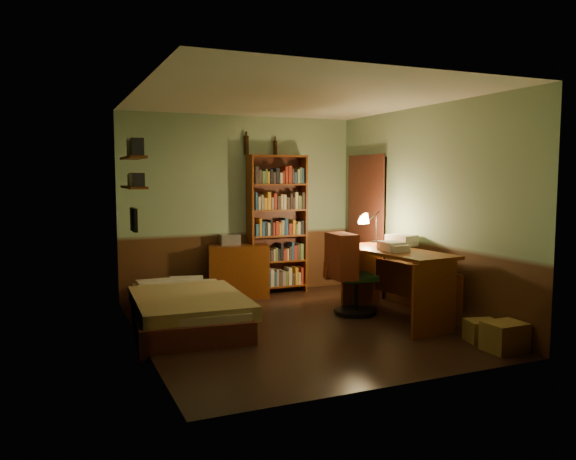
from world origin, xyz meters
name	(u,v)px	position (x,y,z in m)	size (l,w,h in m)	color
floor	(297,327)	(0.00, 0.00, -0.01)	(3.50, 4.00, 0.02)	black
ceiling	(297,97)	(0.00, 0.00, 2.61)	(3.50, 4.00, 0.02)	silver
wall_back	(240,206)	(0.00, 2.01, 1.30)	(3.50, 0.02, 2.60)	gray
wall_left	(138,219)	(-1.76, 0.00, 1.30)	(0.02, 4.00, 2.60)	gray
wall_right	(424,211)	(1.76, 0.00, 1.30)	(0.02, 4.00, 2.60)	gray
wall_front	(399,230)	(0.00, -2.01, 1.30)	(3.50, 0.02, 2.60)	gray
doorway	(367,226)	(1.72, 1.30, 1.00)	(0.06, 0.90, 2.00)	black
door_trim	(365,226)	(1.69, 1.30, 1.00)	(0.02, 0.98, 2.08)	#481F16
bed	(185,297)	(-1.15, 0.64, 0.32)	(1.15, 2.16, 0.64)	olive
dresser	(239,271)	(-0.12, 1.76, 0.37)	(0.84, 0.42, 0.75)	#5E290D
mini_stereo	(230,239)	(-0.21, 1.89, 0.82)	(0.28, 0.21, 0.15)	#B2B2B7
bookshelf	(277,224)	(0.52, 1.85, 1.02)	(0.87, 0.27, 2.04)	#5E290D
bottle_left	(246,145)	(0.08, 1.96, 2.17)	(0.07, 0.07, 0.27)	black
bottle_right	(275,148)	(0.53, 1.96, 2.14)	(0.06, 0.06, 0.22)	black
desk	(394,285)	(1.22, -0.17, 0.42)	(0.66, 1.58, 0.85)	#5E290D
paper_stack	(401,240)	(1.54, 0.17, 0.92)	(0.25, 0.34, 0.14)	silver
desk_lamp	(376,221)	(1.44, 0.60, 1.14)	(0.17, 0.17, 0.58)	black
office_chair	(356,279)	(0.92, 0.24, 0.44)	(0.44, 0.39, 0.89)	#224C22
red_jacket	(348,224)	(0.71, 0.08, 1.17)	(0.26, 0.47, 0.56)	maroon
wall_shelf_lower	(134,187)	(-1.64, 1.10, 1.60)	(0.20, 0.90, 0.03)	#5E290D
wall_shelf_upper	(133,158)	(-1.64, 1.10, 1.95)	(0.20, 0.90, 0.03)	#5E290D
framed_picture	(134,220)	(-1.72, 0.60, 1.25)	(0.04, 0.32, 0.26)	black
cardboard_box_a	(505,337)	(1.53, -1.65, 0.14)	(0.39, 0.31, 0.29)	olive
cardboard_box_b	(482,331)	(1.56, -1.30, 0.11)	(0.32, 0.26, 0.23)	olive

